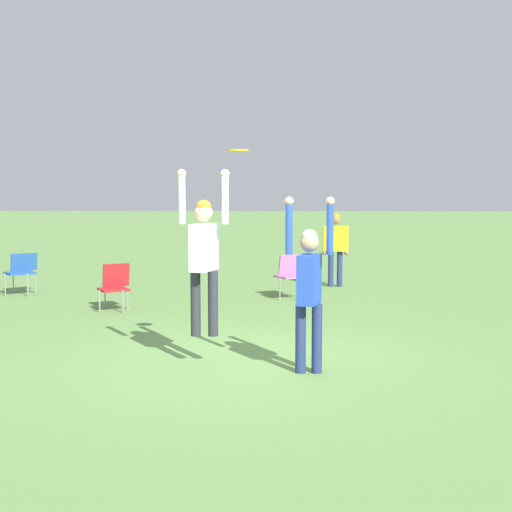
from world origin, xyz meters
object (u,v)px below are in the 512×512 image
(person_jumping, at_px, (204,249))
(person_defending, at_px, (309,281))
(camping_chair_1, at_px, (290,272))
(person_spectator_near, at_px, (335,243))
(camping_chair_0, at_px, (22,269))
(camping_chair_2, at_px, (115,284))
(frisbee, at_px, (238,151))

(person_jumping, bearing_deg, person_defending, -90.00)
(camping_chair_1, distance_m, person_spectator_near, 2.03)
(camping_chair_0, height_order, person_spectator_near, person_spectator_near)
(camping_chair_2, relative_size, person_spectator_near, 0.51)
(camping_chair_2, bearing_deg, person_jumping, 88.38)
(person_defending, relative_size, camping_chair_2, 2.51)
(frisbee, distance_m, camping_chair_1, 5.69)
(person_jumping, bearing_deg, camping_chair_1, 4.10)
(camping_chair_1, bearing_deg, camping_chair_2, -4.95)
(person_jumping, relative_size, camping_chair_2, 2.47)
(person_defending, height_order, person_spectator_near, person_defending)
(camping_chair_2, bearing_deg, camping_chair_1, 176.14)
(camping_chair_1, bearing_deg, frisbee, 52.48)
(person_jumping, relative_size, person_defending, 0.98)
(frisbee, xyz_separation_m, camping_chair_2, (-2.34, 3.85, -2.09))
(person_defending, distance_m, camping_chair_2, 5.30)
(camping_chair_2, distance_m, person_spectator_near, 5.17)
(person_defending, xyz_separation_m, camping_chair_0, (-5.45, 6.03, -0.56))
(person_defending, bearing_deg, camping_chair_0, -121.43)
(person_defending, xyz_separation_m, person_spectator_near, (0.94, 7.31, -0.12))
(camping_chair_0, xyz_separation_m, camping_chair_2, (2.28, -1.83, -0.04))
(person_spectator_near, bearing_deg, camping_chair_2, -130.58)
(camping_chair_0, distance_m, camping_chair_2, 2.92)
(frisbee, relative_size, camping_chair_0, 0.31)
(person_jumping, distance_m, frisbee, 1.23)
(person_defending, bearing_deg, camping_chair_2, -126.55)
(person_defending, height_order, camping_chair_2, person_defending)
(camping_chair_0, relative_size, camping_chair_1, 0.97)
(frisbee, relative_size, camping_chair_1, 0.30)
(person_defending, relative_size, camping_chair_0, 2.48)
(camping_chair_0, xyz_separation_m, person_spectator_near, (6.38, 1.28, 0.44))
(camping_chair_0, bearing_deg, frisbee, 93.97)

